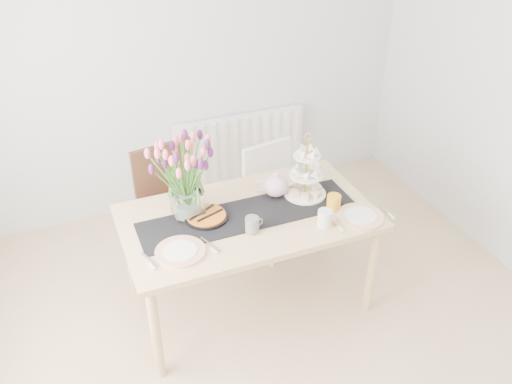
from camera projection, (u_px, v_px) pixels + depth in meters
name	position (u px, v px, depth m)	size (l,w,h in m)	color
room_shell	(303.00, 208.00, 2.54)	(4.50, 4.50, 4.50)	tan
radiator	(240.00, 147.00, 4.86)	(1.20, 0.08, 0.60)	white
dining_table	(248.00, 225.00, 3.49)	(1.60, 0.90, 0.75)	tan
chair_brown	(173.00, 199.00, 3.96)	(0.54, 0.54, 0.95)	#3A2115
chair_white	(274.00, 190.00, 4.18)	(0.48, 0.48, 0.85)	white
table_runner	(248.00, 214.00, 3.44)	(1.40, 0.35, 0.01)	black
tulip_vase	(184.00, 165.00, 3.26)	(0.66, 0.66, 0.56)	silver
cake_stand	(306.00, 180.00, 3.58)	(0.28, 0.28, 0.41)	gold
teapot	(276.00, 186.00, 3.59)	(0.26, 0.21, 0.17)	silver
cream_jug	(312.00, 171.00, 3.82)	(0.10, 0.10, 0.10)	white
tart_tin	(206.00, 217.00, 3.40)	(0.28, 0.28, 0.03)	black
mug_grey	(252.00, 225.00, 3.27)	(0.09, 0.09, 0.10)	slate
mug_white	(325.00, 218.00, 3.32)	(0.09, 0.09, 0.11)	silver
mug_orange	(334.00, 203.00, 3.47)	(0.09, 0.09, 0.11)	orange
plate_left	(180.00, 251.00, 3.13)	(0.30, 0.30, 0.02)	silver
plate_right	(360.00, 217.00, 3.42)	(0.30, 0.30, 0.02)	white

